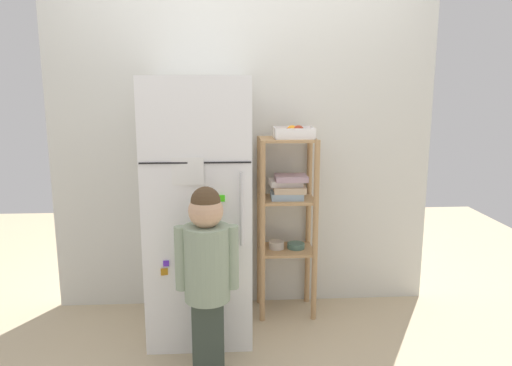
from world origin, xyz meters
TOP-DOWN VIEW (x-y plane):
  - ground_plane at (0.00, 0.00)m, footprint 6.00×6.00m
  - kitchen_wall_back at (0.00, 0.39)m, footprint 2.60×0.03m
  - refrigerator at (-0.29, 0.02)m, footprint 0.62×0.71m
  - child_standing at (-0.23, -0.50)m, footprint 0.33×0.25m
  - pantry_shelf_unit at (0.28, 0.20)m, footprint 0.38×0.31m
  - fruit_bin at (0.32, 0.20)m, footprint 0.26×0.19m

SIDE VIEW (x-z plane):
  - ground_plane at x=0.00m, z-range 0.00..0.00m
  - child_standing at x=-0.23m, z-range 0.11..1.14m
  - pantry_shelf_unit at x=0.28m, z-range 0.14..1.34m
  - refrigerator at x=-0.29m, z-range 0.00..1.59m
  - kitchen_wall_back at x=0.00m, z-range 0.00..2.09m
  - fruit_bin at x=0.32m, z-range 1.20..1.28m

